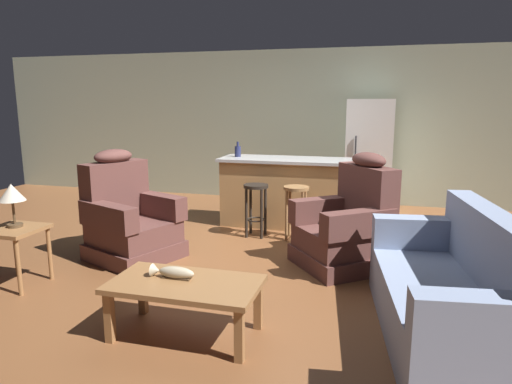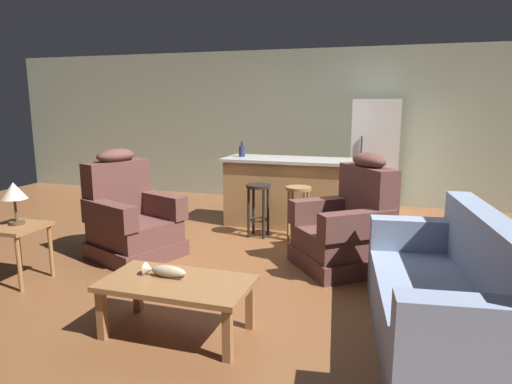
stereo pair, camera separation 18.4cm
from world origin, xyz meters
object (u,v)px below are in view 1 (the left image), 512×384
couch (454,295)px  bar_stool_left (256,200)px  recliner_near_island (348,227)px  refrigerator (369,156)px  coffee_table (185,289)px  kitchen_island (285,192)px  end_table (15,238)px  table_lamp (12,195)px  bar_stool_right (296,203)px  bottle_tall_green (238,151)px  recliner_near_lamp (129,220)px  fish_figurine (172,272)px

couch → bar_stool_left: (-2.08, 2.15, 0.13)m
recliner_near_island → refrigerator: (0.11, 2.62, 0.46)m
coffee_table → kitchen_island: kitchen_island is taller
end_table → table_lamp: size_ratio=1.37×
recliner_near_island → table_lamp: (-2.99, -1.33, 0.45)m
bar_stool_right → refrigerator: (0.82, 1.83, 0.41)m
bottle_tall_green → refrigerator: bearing=33.6°
refrigerator → end_table: bearing=-127.8°
coffee_table → refrigerator: 4.63m
refrigerator → bottle_tall_green: (-1.79, -1.18, 0.15)m
recliner_near_lamp → recliner_near_island: same height
kitchen_island → refrigerator: 1.67m
recliner_near_lamp → bar_stool_right: recliner_near_lamp is taller
recliner_near_lamp → end_table: (-0.60, -1.00, 0.04)m
table_lamp → fish_figurine: bearing=-13.9°
couch → kitchen_island: kitchen_island is taller
table_lamp → bar_stool_left: bearing=50.3°
recliner_near_lamp → refrigerator: refrigerator is taller
recliner_near_lamp → refrigerator: 3.91m
bar_stool_right → bar_stool_left: bearing=180.0°
bottle_tall_green → coffee_table: bearing=-79.1°
recliner_near_lamp → bottle_tall_green: bearing=91.1°
coffee_table → bottle_tall_green: bottle_tall_green is taller
bar_stool_left → recliner_near_island: bearing=-33.0°
couch → bar_stool_right: couch is taller
coffee_table → table_lamp: bearing=165.7°
fish_figurine → end_table: (-1.81, 0.42, -0.00)m
coffee_table → table_lamp: (-1.95, 0.50, 0.50)m
coffee_table → bar_stool_right: size_ratio=1.62×
recliner_near_island → end_table: bearing=-13.4°
kitchen_island → couch: bearing=-56.6°
coffee_table → kitchen_island: 3.25m
fish_figurine → bar_stool_left: (-0.06, 2.58, 0.01)m
table_lamp → bottle_tall_green: 3.07m
recliner_near_lamp → bottle_tall_green: size_ratio=5.60×
fish_figurine → recliner_near_lamp: recliner_near_lamp is taller
end_table → refrigerator: size_ratio=0.32×
fish_figurine → recliner_near_island: bearing=56.8°
refrigerator → bar_stool_right: bearing=-114.1°
fish_figurine → bar_stool_left: bearing=91.3°
recliner_near_lamp → coffee_table: bearing=-25.5°
coffee_table → end_table: size_ratio=1.96×
recliner_near_lamp → recliner_near_island: size_ratio=1.00×
couch → table_lamp: size_ratio=4.86×
bar_stool_right → bottle_tall_green: (-0.97, 0.65, 0.56)m
end_table → bottle_tall_green: size_ratio=2.61×
end_table → table_lamp: 0.41m
couch → bar_stool_left: couch is taller
table_lamp → bar_stool_left: table_lamp is taller
bar_stool_right → bottle_tall_green: bearing=146.3°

